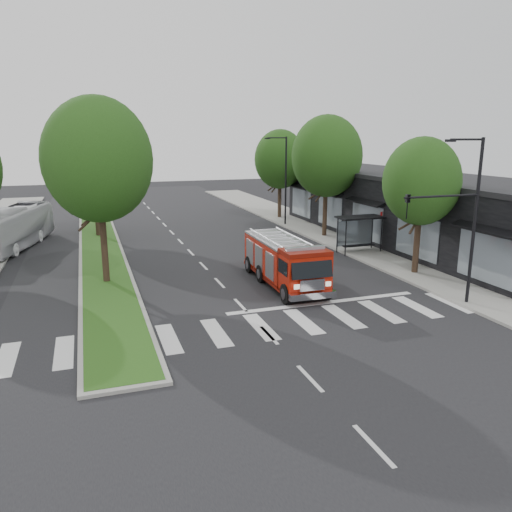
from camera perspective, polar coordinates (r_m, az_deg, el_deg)
The scene contains 14 objects.
ground at distance 24.48m, azimuth -1.78°, elevation -5.65°, with size 140.00×140.00×0.00m, color black.
sidewalk_right at distance 38.28m, azimuth 11.80°, elevation 1.24°, with size 5.00×80.00×0.15m, color gray.
median at distance 40.89m, azimuth -17.46°, elevation 1.68°, with size 3.00×50.00×0.15m.
storefront_row at distance 40.33m, azimuth 17.51°, elevation 5.02°, with size 8.00×30.00×5.00m, color black.
bus_shelter at distance 35.70m, azimuth 11.66°, elevation 3.58°, with size 3.20×1.60×2.61m.
tree_right_near at distance 30.35m, azimuth 18.38°, elevation 8.07°, with size 4.40×4.40×8.05m.
tree_right_mid at distance 40.49m, azimuth 8.09°, elevation 11.21°, with size 5.60×5.60×9.72m.
tree_right_far at distance 49.64m, azimuth 2.76°, elevation 10.98°, with size 5.00×5.00×8.73m.
tree_median_near at distance 28.14m, azimuth -17.62°, elevation 10.42°, with size 5.80×5.80×10.16m.
tree_median_far at distance 42.14m, azimuth -18.18°, elevation 10.77°, with size 5.60×5.60×9.72m.
streetlight_right_near at distance 25.02m, azimuth 22.33°, elevation 4.77°, with size 4.08×0.22×8.00m.
streetlight_right_far at distance 45.59m, azimuth 3.25°, elevation 9.04°, with size 2.11×0.20×8.00m.
fire_engine at distance 27.47m, azimuth 3.25°, elevation -0.65°, with size 2.55×7.97×2.75m.
city_bus at distance 40.66m, azimuth -26.06°, elevation 2.91°, with size 2.53×10.82×3.01m, color silver.
Camera 1 is at (-6.77, -22.10, 8.05)m, focal length 35.00 mm.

